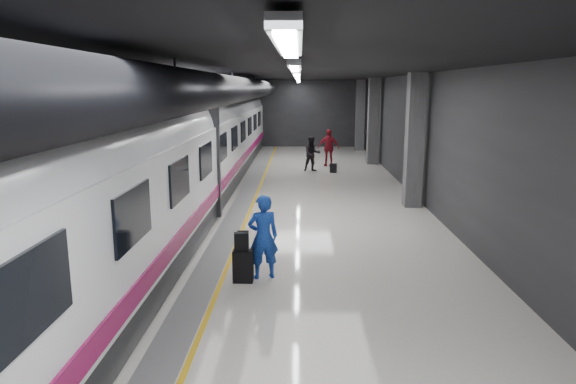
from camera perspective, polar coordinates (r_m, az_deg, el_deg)
ground at (r=15.87m, az=-1.22°, el=-3.12°), size 40.00×40.00×0.00m
platform_hall at (r=16.33m, az=-2.14°, el=9.85°), size 10.02×40.02×4.51m
train at (r=15.96m, az=-13.02°, el=4.23°), size 3.05×38.00×4.05m
traveler_main at (r=10.93m, az=-2.78°, el=-5.00°), size 0.76×0.61×1.82m
suitcase_main at (r=10.91m, az=-5.01°, el=-8.19°), size 0.42×0.27×0.69m
shoulder_bag at (r=10.73m, az=-5.23°, el=-5.52°), size 0.31×0.20×0.39m
traveler_far_a at (r=24.98m, az=2.69°, el=4.27°), size 0.96×0.82×1.71m
traveler_far_b at (r=26.73m, az=4.50°, el=4.94°), size 1.20×0.75×1.91m
suitcase_far at (r=24.69m, az=5.06°, el=2.67°), size 0.35×0.27×0.45m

